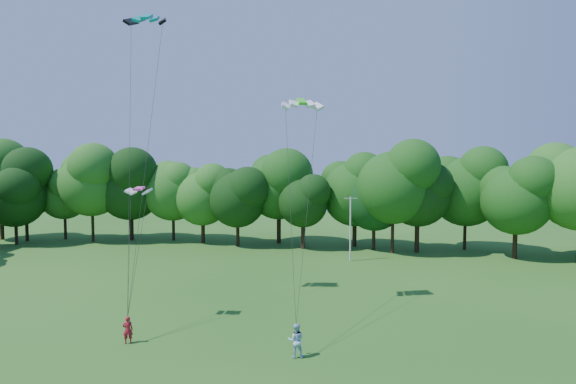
# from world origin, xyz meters

# --- Properties ---
(utility_pole) EXTENTS (1.39, 0.43, 7.07)m
(utility_pole) POSITION_xyz_m (3.45, 29.22, 3.67)
(utility_pole) COLOR beige
(utility_pole) RESTS_ON ground
(kite_flyer_left) EXTENTS (0.70, 0.61, 1.62)m
(kite_flyer_left) POSITION_xyz_m (-7.82, 3.54, 0.81)
(kite_flyer_left) COLOR #AF1627
(kite_flyer_left) RESTS_ON ground
(kite_flyer_right) EXTENTS (1.04, 0.89, 1.88)m
(kite_flyer_right) POSITION_xyz_m (2.24, 3.69, 0.94)
(kite_flyer_right) COLOR #B1D7F6
(kite_flyer_right) RESTS_ON ground
(kite_teal) EXTENTS (3.13, 1.80, 0.77)m
(kite_teal) POSITION_xyz_m (-10.61, 11.48, 21.57)
(kite_teal) COLOR #048F8D
(kite_teal) RESTS_ON ground
(kite_green) EXTENTS (3.21, 2.29, 0.68)m
(kite_green) POSITION_xyz_m (0.92, 12.69, 15.13)
(kite_green) COLOR #39DC21
(kite_green) RESTS_ON ground
(kite_pink) EXTENTS (1.76, 1.04, 0.26)m
(kite_pink) POSITION_xyz_m (-8.91, 6.98, 8.96)
(kite_pink) COLOR #EF42A2
(kite_pink) RESTS_ON ground
(tree_back_west) EXTENTS (8.50, 8.50, 12.37)m
(tree_back_west) POSITION_xyz_m (-28.07, 37.72, 7.72)
(tree_back_west) COLOR #331D14
(tree_back_west) RESTS_ON ground
(tree_back_center) EXTENTS (8.12, 8.12, 11.82)m
(tree_back_center) POSITION_xyz_m (5.86, 36.35, 7.38)
(tree_back_center) COLOR black
(tree_back_center) RESTS_ON ground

